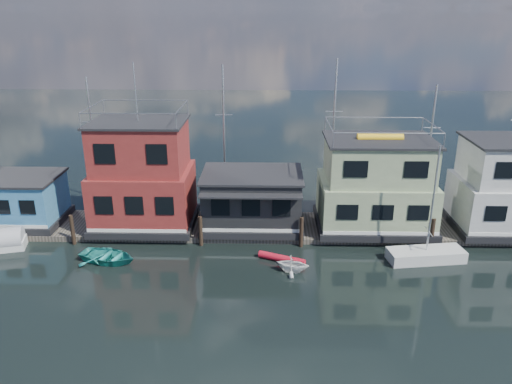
{
  "coord_description": "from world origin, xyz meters",
  "views": [
    {
      "loc": [
        0.62,
        -22.27,
        15.67
      ],
      "look_at": [
        -0.21,
        12.0,
        3.0
      ],
      "focal_mm": 35.0,
      "sensor_mm": 36.0,
      "label": 1
    }
  ],
  "objects_px": {
    "houseboat_blue": "(18,200)",
    "houseboat_red": "(143,177)",
    "houseboat_green": "(376,186)",
    "dinghy_teal": "(108,256)",
    "day_sailer": "(426,254)",
    "dinghy_white": "(292,264)",
    "houseboat_dark": "(252,199)",
    "red_kayak": "(282,258)"
  },
  "relations": [
    {
      "from": "houseboat_dark",
      "to": "red_kayak",
      "type": "relative_size",
      "value": 2.32
    },
    {
      "from": "houseboat_red",
      "to": "dinghy_teal",
      "type": "relative_size",
      "value": 3.08
    },
    {
      "from": "dinghy_white",
      "to": "houseboat_blue",
      "type": "bearing_deg",
      "value": 85.28
    },
    {
      "from": "houseboat_blue",
      "to": "houseboat_red",
      "type": "relative_size",
      "value": 0.54
    },
    {
      "from": "day_sailer",
      "to": "dinghy_teal",
      "type": "bearing_deg",
      "value": 173.55
    },
    {
      "from": "houseboat_blue",
      "to": "houseboat_red",
      "type": "xyz_separation_m",
      "value": [
        9.5,
        0.0,
        1.9
      ]
    },
    {
      "from": "dinghy_white",
      "to": "day_sailer",
      "type": "relative_size",
      "value": 0.27
    },
    {
      "from": "houseboat_red",
      "to": "red_kayak",
      "type": "xyz_separation_m",
      "value": [
        10.1,
        -5.05,
        -3.87
      ]
    },
    {
      "from": "houseboat_blue",
      "to": "houseboat_dark",
      "type": "relative_size",
      "value": 0.86
    },
    {
      "from": "dinghy_white",
      "to": "houseboat_dark",
      "type": "bearing_deg",
      "value": 35.98
    },
    {
      "from": "red_kayak",
      "to": "dinghy_white",
      "type": "xyz_separation_m",
      "value": [
        0.62,
        -1.32,
        0.32
      ]
    },
    {
      "from": "houseboat_dark",
      "to": "houseboat_green",
      "type": "xyz_separation_m",
      "value": [
        9.0,
        0.02,
        1.13
      ]
    },
    {
      "from": "houseboat_red",
      "to": "houseboat_dark",
      "type": "distance_m",
      "value": 8.18
    },
    {
      "from": "dinghy_white",
      "to": "day_sailer",
      "type": "height_order",
      "value": "day_sailer"
    },
    {
      "from": "houseboat_dark",
      "to": "day_sailer",
      "type": "height_order",
      "value": "day_sailer"
    },
    {
      "from": "houseboat_red",
      "to": "day_sailer",
      "type": "bearing_deg",
      "value": -13.39
    },
    {
      "from": "houseboat_dark",
      "to": "houseboat_red",
      "type": "bearing_deg",
      "value": 179.86
    },
    {
      "from": "dinghy_teal",
      "to": "dinghy_white",
      "type": "relative_size",
      "value": 1.82
    },
    {
      "from": "houseboat_red",
      "to": "red_kayak",
      "type": "distance_m",
      "value": 11.94
    },
    {
      "from": "houseboat_red",
      "to": "dinghy_white",
      "type": "bearing_deg",
      "value": -30.74
    },
    {
      "from": "houseboat_dark",
      "to": "houseboat_green",
      "type": "relative_size",
      "value": 0.88
    },
    {
      "from": "dinghy_teal",
      "to": "day_sailer",
      "type": "bearing_deg",
      "value": -72.02
    },
    {
      "from": "houseboat_green",
      "to": "red_kayak",
      "type": "distance_m",
      "value": 9.17
    },
    {
      "from": "dinghy_teal",
      "to": "red_kayak",
      "type": "height_order",
      "value": "dinghy_teal"
    },
    {
      "from": "houseboat_green",
      "to": "dinghy_white",
      "type": "bearing_deg",
      "value": -134.54
    },
    {
      "from": "houseboat_dark",
      "to": "day_sailer",
      "type": "relative_size",
      "value": 0.94
    },
    {
      "from": "houseboat_blue",
      "to": "red_kayak",
      "type": "height_order",
      "value": "houseboat_blue"
    },
    {
      "from": "dinghy_white",
      "to": "day_sailer",
      "type": "distance_m",
      "value": 9.04
    },
    {
      "from": "houseboat_dark",
      "to": "dinghy_white",
      "type": "xyz_separation_m",
      "value": [
        2.72,
        -6.36,
        -1.86
      ]
    },
    {
      "from": "houseboat_blue",
      "to": "dinghy_white",
      "type": "height_order",
      "value": "houseboat_blue"
    },
    {
      "from": "houseboat_blue",
      "to": "dinghy_teal",
      "type": "height_order",
      "value": "houseboat_blue"
    },
    {
      "from": "houseboat_dark",
      "to": "houseboat_blue",
      "type": "bearing_deg",
      "value": 179.94
    },
    {
      "from": "dinghy_white",
      "to": "day_sailer",
      "type": "bearing_deg",
      "value": -66.31
    },
    {
      "from": "houseboat_blue",
      "to": "dinghy_white",
      "type": "xyz_separation_m",
      "value": [
        20.22,
        -6.38,
        -1.65
      ]
    },
    {
      "from": "dinghy_white",
      "to": "day_sailer",
      "type": "xyz_separation_m",
      "value": [
        8.87,
        1.71,
        -0.11
      ]
    },
    {
      "from": "houseboat_red",
      "to": "houseboat_green",
      "type": "bearing_deg",
      "value": 0.0
    },
    {
      "from": "dinghy_teal",
      "to": "dinghy_white",
      "type": "height_order",
      "value": "dinghy_white"
    },
    {
      "from": "houseboat_green",
      "to": "houseboat_blue",
      "type": "bearing_deg",
      "value": -180.0
    },
    {
      "from": "red_kayak",
      "to": "day_sailer",
      "type": "distance_m",
      "value": 9.51
    },
    {
      "from": "day_sailer",
      "to": "houseboat_dark",
      "type": "bearing_deg",
      "value": 149.87
    },
    {
      "from": "houseboat_blue",
      "to": "houseboat_green",
      "type": "relative_size",
      "value": 0.76
    },
    {
      "from": "houseboat_green",
      "to": "red_kayak",
      "type": "xyz_separation_m",
      "value": [
        -6.9,
        -5.05,
        -3.32
      ]
    }
  ]
}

